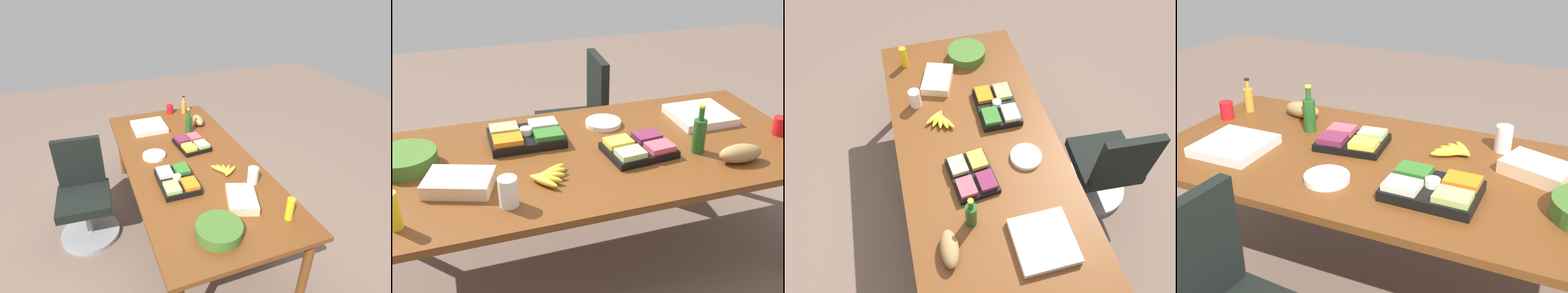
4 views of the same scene
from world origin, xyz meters
The scene contains 13 objects.
ground_plane centered at (0.00, 0.00, 0.00)m, with size 10.00×10.00×0.00m, color brown.
conference_table centered at (0.00, 0.00, 0.69)m, with size 2.51×1.17×0.75m.
veggie_tray centered at (-0.31, 0.22, 0.79)m, with size 0.42×0.31×0.09m.
red_solo_cup centered at (1.14, -0.15, 0.81)m, with size 0.08×0.08×0.11m, color red.
mayo_jar centered at (-0.51, -0.38, 0.82)m, with size 0.09×0.09×0.14m, color white.
paper_plate_stack centered at (0.19, 0.29, 0.77)m, with size 0.22×0.22×0.03m, color white.
wine_bottle centered at (0.57, -0.19, 0.86)m, with size 0.07×0.07×0.28m.
pizza_box centered at (0.81, 0.20, 0.78)m, with size 0.36×0.36×0.05m, color silver.
sheet_cake centered at (-0.71, -0.17, 0.79)m, with size 0.32×0.22×0.07m, color beige.
fruit_platter centered at (0.26, -0.11, 0.78)m, with size 0.39×0.31×0.07m.
dressing_bottle centered at (1.10, -0.31, 0.83)m, with size 0.06×0.06×0.22m.
banana_bunch centered at (-0.29, -0.22, 0.78)m, with size 0.21×0.22×0.04m.
bread_loaf centered at (0.73, -0.36, 0.80)m, with size 0.24×0.11×0.10m, color olive.
Camera 4 is at (-0.83, 2.05, 1.88)m, focal length 44.62 mm.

